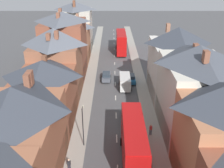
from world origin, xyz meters
name	(u,v)px	position (x,y,z in m)	size (l,w,h in m)	color
pavement_left	(89,80)	(-5.10, 38.00, 0.07)	(2.20, 104.00, 0.14)	gray
pavement_right	(139,80)	(5.10, 38.00, 0.07)	(2.20, 104.00, 0.14)	gray
centre_line_dashes	(114,84)	(0.00, 36.00, 0.01)	(0.14, 97.80, 0.01)	silver
terrace_row_left	(50,74)	(-10.18, 27.12, 5.76)	(8.00, 74.89, 13.76)	#BCB7A8
terrace_row_right	(212,121)	(10.19, 12.69, 6.03)	(8.00, 48.00, 13.61)	brown
double_decker_bus_lead	(133,143)	(1.79, 13.25, 2.82)	(2.74, 10.80, 5.30)	#B70F0F
double_decker_bus_mid_street	(120,42)	(1.79, 57.22, 2.82)	(2.74, 10.80, 5.30)	#B70F0F
car_near_silver	(127,116)	(1.80, 22.49, 0.79)	(1.90, 3.82, 1.57)	silver
car_parked_left_a	(105,76)	(-1.80, 38.00, 0.83)	(1.90, 4.44, 1.64)	#4C515B
car_parked_right_a	(130,78)	(3.10, 36.85, 0.83)	(1.90, 4.07, 1.65)	#236093
delivery_van	(124,81)	(1.80, 34.15, 1.34)	(2.20, 5.20, 2.41)	silver
pedestrian_mid_left	(68,164)	(-5.41, 11.78, 1.03)	(0.36, 0.22, 1.61)	#23232D
pedestrian_mid_right	(150,129)	(4.60, 18.69, 1.03)	(0.36, 0.22, 1.61)	#3D4256
street_lamp	(82,124)	(-4.25, 16.53, 3.24)	(0.20, 1.12, 5.50)	black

